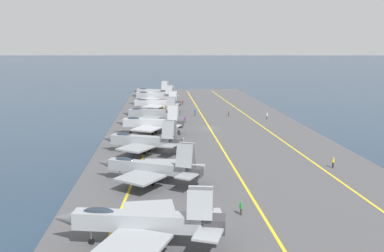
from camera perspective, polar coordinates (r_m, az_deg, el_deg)
name	(u,v)px	position (r m, az deg, el deg)	size (l,w,h in m)	color
ground_plane	(210,130)	(97.93, 2.50, -0.53)	(2000.00, 2000.00, 0.00)	#23384C
carrier_deck	(210,129)	(97.89, 2.50, -0.41)	(187.14, 47.87, 0.40)	#4C4C4F
deck_stripe_foul_line	(263,127)	(100.26, 9.99, -0.18)	(168.42, 0.36, 0.01)	yellow
deck_stripe_centerline	(210,128)	(97.85, 2.50, -0.29)	(168.42, 0.36, 0.01)	yellow
deck_stripe_edge_line	(155,129)	(97.17, -5.23, -0.41)	(168.42, 0.36, 0.01)	yellow
parked_jet_nearest	(141,222)	(40.54, -7.12, -13.17)	(14.05, 17.02, 6.19)	#93999E
parked_jet_second	(151,167)	(58.42, -5.79, -5.79)	(12.74, 16.16, 6.28)	gray
parked_jet_third	(143,141)	(74.87, -6.92, -2.05)	(12.83, 15.53, 6.39)	gray
parked_jet_fourth	(150,123)	(90.80, -5.87, 0.41)	(13.14, 15.67, 6.67)	#A8AAAF
parked_jet_fifth	(152,113)	(105.78, -5.69, 1.82)	(12.28, 15.43, 6.64)	gray
parked_jet_sixth	(155,103)	(123.66, -5.15, 3.23)	(13.97, 16.23, 6.17)	#A8AAAF
parked_jet_seventh	(154,96)	(139.94, -5.31, 4.23)	(12.28, 16.88, 6.56)	#A8AAAF
parked_jet_eighth	(153,91)	(156.83, -5.56, 4.86)	(12.26, 15.92, 6.61)	#A8AAAF
crew_purple_vest	(185,119)	(104.28, -0.97, 0.95)	(0.46, 0.45, 1.73)	#4C473D
crew_yellow_vest	(333,162)	(69.40, 19.21, -4.80)	(0.41, 0.31, 1.79)	#232328
crew_red_vest	(183,102)	(137.86, -1.30, 3.42)	(0.46, 0.40, 1.77)	#232328
crew_green_vest	(241,207)	(48.18, 6.92, -11.27)	(0.45, 0.45, 1.72)	#383328
crew_brown_vest	(229,113)	(114.97, 5.19, 1.85)	(0.41, 0.46, 1.75)	#383328
crew_white_vest	(267,116)	(111.40, 10.49, 1.42)	(0.39, 0.28, 1.77)	#383328
crew_blue_vest	(195,112)	(115.29, 0.42, 1.94)	(0.45, 0.46, 1.83)	#383328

